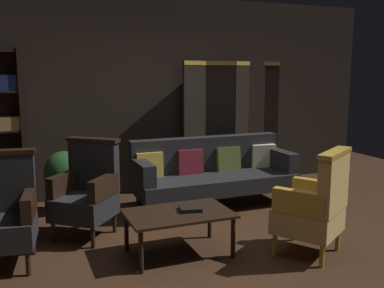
# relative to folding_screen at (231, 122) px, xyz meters

# --- Properties ---
(ground_plane) EXTENTS (10.00, 10.00, 0.00)m
(ground_plane) POSITION_rel_folding_screen_xyz_m (-1.27, -2.32, -0.99)
(ground_plane) COLOR #331E11
(back_wall) EXTENTS (7.20, 0.10, 2.80)m
(back_wall) POSITION_rel_folding_screen_xyz_m (-1.27, 0.13, 0.41)
(back_wall) COLOR black
(back_wall) RESTS_ON ground_plane
(folding_screen) EXTENTS (1.73, 0.34, 1.90)m
(folding_screen) POSITION_rel_folding_screen_xyz_m (0.00, 0.00, 0.00)
(folding_screen) COLOR black
(folding_screen) RESTS_ON ground_plane
(velvet_couch) EXTENTS (2.12, 0.78, 0.88)m
(velvet_couch) POSITION_rel_folding_screen_xyz_m (-0.72, -0.87, -0.53)
(velvet_couch) COLOR black
(velvet_couch) RESTS_ON ground_plane
(coffee_table) EXTENTS (1.00, 0.64, 0.42)m
(coffee_table) POSITION_rel_folding_screen_xyz_m (-1.68, -2.21, -0.61)
(coffee_table) COLOR black
(coffee_table) RESTS_ON ground_plane
(armchair_gilt_accent) EXTENTS (0.80, 0.80, 1.04)m
(armchair_gilt_accent) POSITION_rel_folding_screen_xyz_m (-0.48, -2.72, -0.50)
(armchair_gilt_accent) COLOR #B78E33
(armchair_gilt_accent) RESTS_ON ground_plane
(armchair_wing_left) EXTENTS (0.81, 0.81, 1.04)m
(armchair_wing_left) POSITION_rel_folding_screen_xyz_m (-2.42, -1.38, -0.50)
(armchair_wing_left) COLOR black
(armchair_wing_left) RESTS_ON ground_plane
(armchair_wing_right) EXTENTS (0.65, 0.65, 1.04)m
(armchair_wing_right) POSITION_rel_folding_screen_xyz_m (-3.24, -1.83, -0.50)
(armchair_wing_right) COLOR black
(armchair_wing_right) RESTS_ON ground_plane
(potted_plant) EXTENTS (0.48, 0.48, 0.77)m
(potted_plant) POSITION_rel_folding_screen_xyz_m (-2.57, -0.46, -0.54)
(potted_plant) COLOR brown
(potted_plant) RESTS_ON ground_plane
(book_black_cloth) EXTENTS (0.24, 0.23, 0.04)m
(book_black_cloth) POSITION_rel_folding_screen_xyz_m (-1.56, -2.21, -0.55)
(book_black_cloth) COLOR black
(book_black_cloth) RESTS_ON coffee_table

